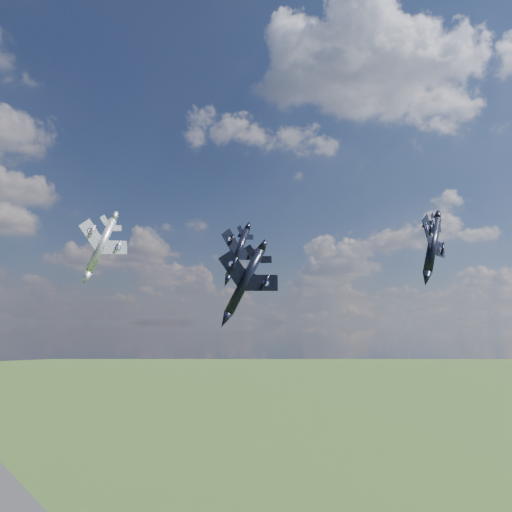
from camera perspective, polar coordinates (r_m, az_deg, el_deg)
jet_lead_navy at (r=80.90m, az=-1.28°, el=-2.90°), size 17.38×19.47×8.20m
jet_right_navy at (r=88.52m, az=19.50°, el=1.15°), size 14.21×17.43×8.20m
jet_high_navy at (r=104.76m, az=-2.08°, el=0.41°), size 12.25×16.11×7.65m
jet_left_silver at (r=80.51m, az=-17.30°, el=1.12°), size 11.01×13.95×6.09m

